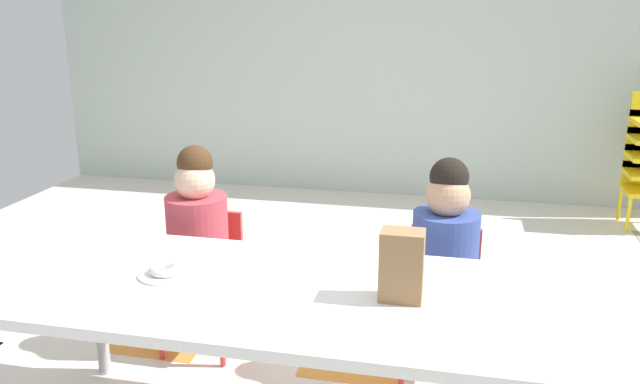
{
  "coord_description": "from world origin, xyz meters",
  "views": [
    {
      "loc": [
        0.38,
        -2.44,
        1.47
      ],
      "look_at": [
        -0.06,
        -0.42,
        0.87
      ],
      "focal_mm": 35.54,
      "sensor_mm": 36.0,
      "label": 1
    }
  ],
  "objects_px": {
    "donut_powdered_on_plate": "(165,269)",
    "seated_child_near_camera": "(198,231)",
    "paper_bag_brown": "(402,266)",
    "seated_child_middle_seat": "(445,250)",
    "paper_plate_near_edge": "(166,274)",
    "craft_table": "(268,301)"
  },
  "relations": [
    {
      "from": "donut_powdered_on_plate",
      "to": "seated_child_near_camera",
      "type": "bearing_deg",
      "value": 103.2
    },
    {
      "from": "paper_bag_brown",
      "to": "seated_child_middle_seat",
      "type": "bearing_deg",
      "value": 78.86
    },
    {
      "from": "seated_child_middle_seat",
      "to": "paper_bag_brown",
      "type": "height_order",
      "value": "seated_child_middle_seat"
    },
    {
      "from": "paper_plate_near_edge",
      "to": "paper_bag_brown",
      "type": "bearing_deg",
      "value": -0.85
    },
    {
      "from": "seated_child_middle_seat",
      "to": "paper_bag_brown",
      "type": "bearing_deg",
      "value": -101.14
    },
    {
      "from": "seated_child_near_camera",
      "to": "paper_plate_near_edge",
      "type": "distance_m",
      "value": 0.61
    },
    {
      "from": "seated_child_middle_seat",
      "to": "paper_bag_brown",
      "type": "relative_size",
      "value": 4.17
    },
    {
      "from": "seated_child_middle_seat",
      "to": "paper_plate_near_edge",
      "type": "height_order",
      "value": "seated_child_middle_seat"
    },
    {
      "from": "craft_table",
      "to": "paper_bag_brown",
      "type": "height_order",
      "value": "paper_bag_brown"
    },
    {
      "from": "craft_table",
      "to": "seated_child_near_camera",
      "type": "relative_size",
      "value": 1.96
    },
    {
      "from": "craft_table",
      "to": "seated_child_middle_seat",
      "type": "relative_size",
      "value": 1.96
    },
    {
      "from": "paper_plate_near_edge",
      "to": "donut_powdered_on_plate",
      "type": "height_order",
      "value": "donut_powdered_on_plate"
    },
    {
      "from": "craft_table",
      "to": "donut_powdered_on_plate",
      "type": "bearing_deg",
      "value": 177.88
    },
    {
      "from": "paper_bag_brown",
      "to": "donut_powdered_on_plate",
      "type": "xyz_separation_m",
      "value": [
        -0.78,
        0.01,
        -0.09
      ]
    },
    {
      "from": "craft_table",
      "to": "paper_plate_near_edge",
      "type": "bearing_deg",
      "value": 177.88
    },
    {
      "from": "seated_child_near_camera",
      "to": "donut_powdered_on_plate",
      "type": "distance_m",
      "value": 0.61
    },
    {
      "from": "seated_child_near_camera",
      "to": "paper_plate_near_edge",
      "type": "bearing_deg",
      "value": -76.8
    },
    {
      "from": "donut_powdered_on_plate",
      "to": "paper_bag_brown",
      "type": "bearing_deg",
      "value": -0.85
    },
    {
      "from": "craft_table",
      "to": "paper_plate_near_edge",
      "type": "relative_size",
      "value": 10.01
    },
    {
      "from": "seated_child_middle_seat",
      "to": "craft_table",
      "type": "bearing_deg",
      "value": -131.74
    },
    {
      "from": "craft_table",
      "to": "paper_bag_brown",
      "type": "relative_size",
      "value": 8.19
    },
    {
      "from": "paper_bag_brown",
      "to": "donut_powdered_on_plate",
      "type": "relative_size",
      "value": 2.04
    }
  ]
}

